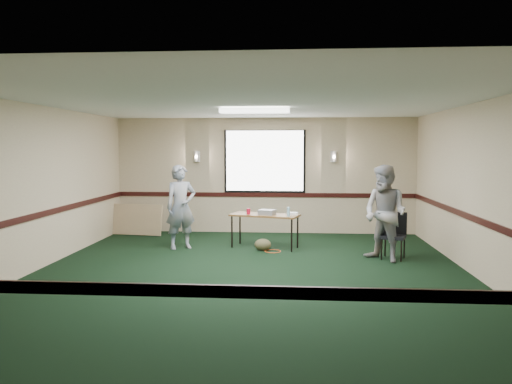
# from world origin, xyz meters

# --- Properties ---
(ground) EXTENTS (8.00, 8.00, 0.00)m
(ground) POSITION_xyz_m (0.00, 0.00, 0.00)
(ground) COLOR black
(ground) RESTS_ON ground
(room_shell) EXTENTS (8.00, 8.02, 8.00)m
(room_shell) POSITION_xyz_m (0.00, 2.12, 1.58)
(room_shell) COLOR #C8AD91
(room_shell) RESTS_ON ground
(folding_table) EXTENTS (1.45, 0.89, 0.68)m
(folding_table) POSITION_xyz_m (0.11, 2.19, 0.63)
(folding_table) COLOR brown
(folding_table) RESTS_ON ground
(projector) EXTENTS (0.37, 0.34, 0.10)m
(projector) POSITION_xyz_m (0.16, 2.11, 0.73)
(projector) COLOR gray
(projector) RESTS_ON folding_table
(game_console) EXTENTS (0.23, 0.19, 0.05)m
(game_console) POSITION_xyz_m (0.66, 2.11, 0.70)
(game_console) COLOR white
(game_console) RESTS_ON folding_table
(red_cup) EXTENTS (0.08, 0.08, 0.12)m
(red_cup) POSITION_xyz_m (-0.22, 2.16, 0.73)
(red_cup) COLOR #B20B25
(red_cup) RESTS_ON folding_table
(water_bottle) EXTENTS (0.06, 0.06, 0.18)m
(water_bottle) POSITION_xyz_m (0.58, 1.88, 0.77)
(water_bottle) COLOR #88C4E0
(water_bottle) RESTS_ON folding_table
(duffel_bag) EXTENTS (0.39, 0.33, 0.23)m
(duffel_bag) POSITION_xyz_m (0.09, 1.90, 0.12)
(duffel_bag) COLOR #4C4B2B
(duffel_bag) RESTS_ON ground
(cable_coil) EXTENTS (0.36, 0.36, 0.02)m
(cable_coil) POSITION_xyz_m (0.29, 1.81, 0.01)
(cable_coil) COLOR #E3511C
(cable_coil) RESTS_ON ground
(folded_table) EXTENTS (1.39, 0.40, 0.71)m
(folded_table) POSITION_xyz_m (-3.00, 3.48, 0.35)
(folded_table) COLOR tan
(folded_table) RESTS_ON ground
(conference_chair) EXTENTS (0.53, 0.54, 0.83)m
(conference_chair) POSITION_xyz_m (2.50, 1.42, 0.49)
(conference_chair) COLOR black
(conference_chair) RESTS_ON ground
(person_left) EXTENTS (0.72, 0.65, 1.66)m
(person_left) POSITION_xyz_m (-1.55, 1.99, 0.83)
(person_left) COLOR #3C5985
(person_left) RESTS_ON ground
(person_right) EXTENTS (1.04, 1.04, 1.70)m
(person_right) POSITION_xyz_m (2.29, 1.16, 0.85)
(person_right) COLOR #7D99C3
(person_right) RESTS_ON ground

